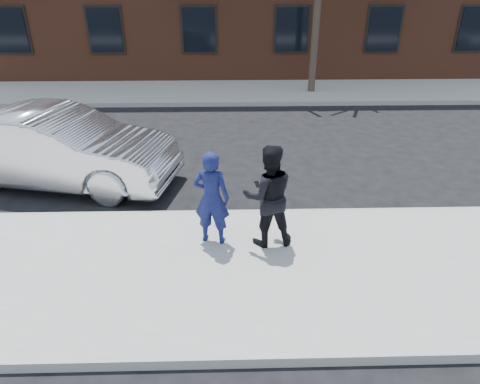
{
  "coord_description": "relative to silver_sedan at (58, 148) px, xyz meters",
  "views": [
    {
      "loc": [
        1.28,
        -5.58,
        4.18
      ],
      "look_at": [
        1.44,
        0.4,
        1.14
      ],
      "focal_mm": 32.0,
      "sensor_mm": 36.0,
      "label": 1
    }
  ],
  "objects": [
    {
      "name": "ground",
      "position": [
        2.44,
        -3.2,
        -0.84
      ],
      "size": [
        100.0,
        100.0,
        0.0
      ],
      "primitive_type": "plane",
      "color": "black",
      "rests_on": "ground"
    },
    {
      "name": "near_sidewalk",
      "position": [
        2.44,
        -3.45,
        -0.77
      ],
      "size": [
        50.0,
        3.5,
        0.15
      ],
      "primitive_type": "cube",
      "color": "gray",
      "rests_on": "ground"
    },
    {
      "name": "near_curb",
      "position": [
        2.44,
        -1.65,
        -0.77
      ],
      "size": [
        50.0,
        0.1,
        0.15
      ],
      "primitive_type": "cube",
      "color": "#999691",
      "rests_on": "ground"
    },
    {
      "name": "far_sidewalk",
      "position": [
        2.44,
        8.05,
        -0.77
      ],
      "size": [
        50.0,
        3.5,
        0.15
      ],
      "primitive_type": "cube",
      "color": "gray",
      "rests_on": "ground"
    },
    {
      "name": "far_curb",
      "position": [
        2.44,
        6.25,
        -0.77
      ],
      "size": [
        50.0,
        0.1,
        0.15
      ],
      "primitive_type": "cube",
      "color": "#999691",
      "rests_on": "ground"
    },
    {
      "name": "silver_sedan",
      "position": [
        0.0,
        0.0,
        0.0
      ],
      "size": [
        5.37,
        2.8,
        1.69
      ],
      "primitive_type": "imported",
      "rotation": [
        0.0,
        0.0,
        1.36
      ],
      "color": "silver",
      "rests_on": "ground"
    },
    {
      "name": "man_hoodie",
      "position": [
        3.42,
        -2.65,
        0.12
      ],
      "size": [
        0.66,
        0.55,
        1.62
      ],
      "rotation": [
        0.0,
        0.0,
        2.94
      ],
      "color": "navy",
      "rests_on": "near_sidewalk"
    },
    {
      "name": "man_peacoat",
      "position": [
        4.33,
        -2.71,
        0.18
      ],
      "size": [
        0.91,
        0.75,
        1.74
      ],
      "rotation": [
        0.0,
        0.0,
        3.25
      ],
      "color": "black",
      "rests_on": "near_sidewalk"
    }
  ]
}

